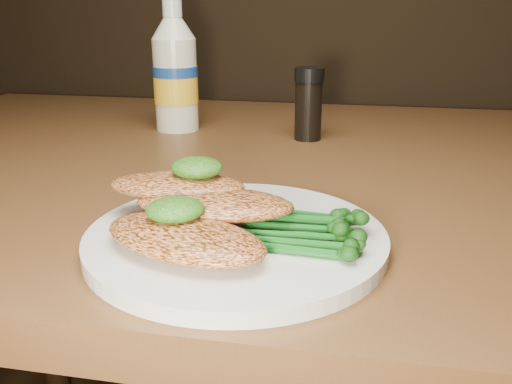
# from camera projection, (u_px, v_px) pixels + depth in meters

# --- Properties ---
(plate) EXTENTS (0.25, 0.25, 0.01)m
(plate) POSITION_uv_depth(u_px,v_px,m) (236.00, 238.00, 0.45)
(plate) COLOR silver
(plate) RESTS_ON dining_table
(chicken_front) EXTENTS (0.15, 0.12, 0.02)m
(chicken_front) POSITION_uv_depth(u_px,v_px,m) (185.00, 238.00, 0.41)
(chicken_front) COLOR #D67B44
(chicken_front) RESTS_ON plate
(chicken_mid) EXTENTS (0.13, 0.07, 0.02)m
(chicken_mid) POSITION_uv_depth(u_px,v_px,m) (215.00, 204.00, 0.45)
(chicken_mid) COLOR #D67B44
(chicken_mid) RESTS_ON plate
(chicken_back) EXTENTS (0.12, 0.07, 0.02)m
(chicken_back) POSITION_uv_depth(u_px,v_px,m) (177.00, 186.00, 0.47)
(chicken_back) COLOR #D67B44
(chicken_back) RESTS_ON plate
(pesto_front) EXTENTS (0.05, 0.05, 0.02)m
(pesto_front) POSITION_uv_depth(u_px,v_px,m) (175.00, 210.00, 0.41)
(pesto_front) COLOR black
(pesto_front) RESTS_ON chicken_front
(pesto_back) EXTENTS (0.05, 0.04, 0.02)m
(pesto_back) POSITION_uv_depth(u_px,v_px,m) (197.00, 168.00, 0.47)
(pesto_back) COLOR black
(pesto_back) RESTS_ON chicken_back
(broccolini_bundle) EXTENTS (0.14, 0.11, 0.02)m
(broccolini_bundle) POSITION_uv_depth(u_px,v_px,m) (296.00, 225.00, 0.43)
(broccolini_bundle) COLOR #125317
(broccolini_bundle) RESTS_ON plate
(mayo_bottle) EXTENTS (0.09, 0.09, 0.19)m
(mayo_bottle) POSITION_uv_depth(u_px,v_px,m) (175.00, 67.00, 0.82)
(mayo_bottle) COLOR beige
(mayo_bottle) RESTS_ON dining_table
(pepper_grinder) EXTENTS (0.06, 0.06, 0.10)m
(pepper_grinder) POSITION_uv_depth(u_px,v_px,m) (309.00, 104.00, 0.78)
(pepper_grinder) COLOR black
(pepper_grinder) RESTS_ON dining_table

